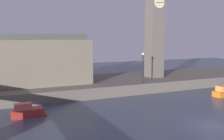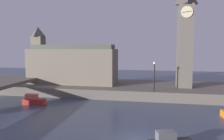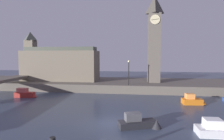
{
  "view_description": "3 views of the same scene",
  "coord_description": "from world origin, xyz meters",
  "px_view_note": "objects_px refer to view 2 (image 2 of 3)",
  "views": [
    {
      "loc": [
        -18.13,
        -17.42,
        8.06
      ],
      "look_at": [
        -2.25,
        17.77,
        3.22
      ],
      "focal_mm": 42.48,
      "sensor_mm": 36.0,
      "label": 1
    },
    {
      "loc": [
        1.12,
        -17.59,
        7.87
      ],
      "look_at": [
        -5.53,
        16.89,
        4.32
      ],
      "focal_mm": 35.02,
      "sensor_mm": 36.0,
      "label": 2
    },
    {
      "loc": [
        2.3,
        -17.46,
        6.69
      ],
      "look_at": [
        -2.09,
        17.6,
        3.91
      ],
      "focal_mm": 29.51,
      "sensor_mm": 36.0,
      "label": 3
    }
  ],
  "objects_px": {
    "clock_tower": "(185,34)",
    "boat_dinghy_red": "(35,100)",
    "streetlamp": "(154,73)",
    "parliament_hall": "(71,64)"
  },
  "relations": [
    {
      "from": "streetlamp",
      "to": "clock_tower",
      "type": "bearing_deg",
      "value": 42.64
    },
    {
      "from": "parliament_hall",
      "to": "streetlamp",
      "type": "bearing_deg",
      "value": -18.82
    },
    {
      "from": "streetlamp",
      "to": "parliament_hall",
      "type": "bearing_deg",
      "value": 161.18
    },
    {
      "from": "boat_dinghy_red",
      "to": "parliament_hall",
      "type": "bearing_deg",
      "value": 82.31
    },
    {
      "from": "parliament_hall",
      "to": "boat_dinghy_red",
      "type": "distance_m",
      "value": 11.12
    },
    {
      "from": "streetlamp",
      "to": "boat_dinghy_red",
      "type": "height_order",
      "value": "streetlamp"
    },
    {
      "from": "clock_tower",
      "to": "boat_dinghy_red",
      "type": "distance_m",
      "value": 24.9
    },
    {
      "from": "clock_tower",
      "to": "boat_dinghy_red",
      "type": "relative_size",
      "value": 4.66
    },
    {
      "from": "parliament_hall",
      "to": "clock_tower",
      "type": "bearing_deg",
      "value": -2.18
    },
    {
      "from": "clock_tower",
      "to": "boat_dinghy_red",
      "type": "bearing_deg",
      "value": -155.95
    }
  ]
}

